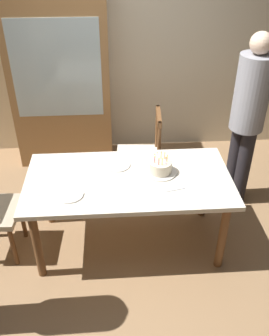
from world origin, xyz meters
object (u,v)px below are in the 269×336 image
at_px(dining_table, 129,187).
at_px(china_cabinet, 61,85).
at_px(plate_near_celebrant, 70,194).
at_px(plate_far_side, 118,165).
at_px(chair_spindle_back, 141,156).
at_px(birthday_cake, 160,168).
at_px(person_guest, 248,113).

height_order(dining_table, china_cabinet, china_cabinet).
distance_m(plate_near_celebrant, plate_far_side, 0.55).
bearing_deg(chair_spindle_back, china_cabinet, 136.54).
bearing_deg(plate_near_celebrant, chair_spindle_back, 56.07).
relative_size(plate_far_side, china_cabinet, 0.12).
bearing_deg(china_cabinet, plate_near_celebrant, -83.25).
distance_m(birthday_cake, plate_near_celebrant, 0.79).
bearing_deg(plate_near_celebrant, china_cabinet, 96.75).
distance_m(plate_near_celebrant, chair_spindle_back, 1.18).
height_order(plate_near_celebrant, person_guest, person_guest).
height_order(chair_spindle_back, china_cabinet, china_cabinet).
height_order(birthday_cake, person_guest, person_guest).
distance_m(person_guest, china_cabinet, 2.08).
xyz_separation_m(plate_near_celebrant, person_guest, (1.63, 0.78, 0.27)).
relative_size(plate_near_celebrant, plate_far_side, 1.00).
relative_size(person_guest, china_cabinet, 0.92).
xyz_separation_m(person_guest, china_cabinet, (-1.84, 0.97, -0.05)).
bearing_deg(plate_far_side, birthday_cake, -20.08).
relative_size(plate_near_celebrant, china_cabinet, 0.12).
relative_size(dining_table, birthday_cake, 6.13).
bearing_deg(china_cabinet, chair_spindle_back, -43.46).
distance_m(dining_table, person_guest, 1.35).
distance_m(dining_table, plate_far_side, 0.23).
height_order(chair_spindle_back, person_guest, person_guest).
xyz_separation_m(birthday_cake, china_cabinet, (-0.95, 1.49, 0.18)).
bearing_deg(dining_table, chair_spindle_back, 77.45).
distance_m(plate_far_side, chair_spindle_back, 0.67).
bearing_deg(dining_table, plate_near_celebrant, -157.39).
xyz_separation_m(birthday_cake, plate_near_celebrant, (-0.74, -0.26, -0.04)).
height_order(plate_near_celebrant, china_cabinet, china_cabinet).
bearing_deg(dining_table, birthday_cake, 13.50).
height_order(dining_table, birthday_cake, birthday_cake).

